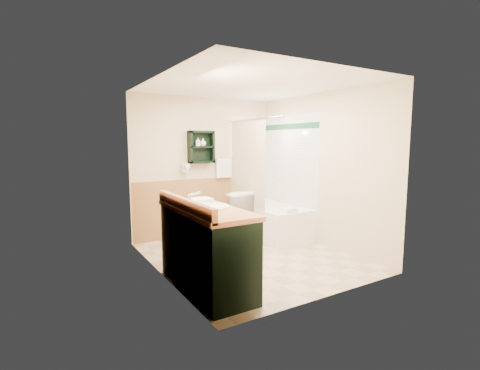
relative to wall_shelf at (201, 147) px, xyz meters
name	(u,v)px	position (x,y,z in m)	size (l,w,h in m)	color
floor	(250,257)	(0.10, -1.41, -1.55)	(3.00, 3.00, 0.00)	#C5B190
back_wall	(204,167)	(0.10, 0.11, -0.35)	(2.60, 0.04, 2.40)	#FAE7C4
left_wall	(158,179)	(-1.22, -1.41, -0.35)	(0.04, 3.00, 2.40)	#FAE7C4
right_wall	(321,170)	(1.42, -1.41, -0.35)	(0.04, 3.00, 2.40)	#FAE7C4
ceiling	(251,83)	(0.10, -1.41, 0.87)	(2.60, 3.00, 0.04)	white
wainscot_left	(162,235)	(-1.19, -1.41, -1.05)	(2.98, 2.98, 1.00)	#BD834C
wainscot_back	(205,206)	(0.10, 0.08, -1.05)	(2.58, 2.58, 1.00)	#BD834C
mirror_frame	(178,155)	(-1.17, -1.96, -0.05)	(1.30, 1.30, 1.00)	olive
mirror_glass	(179,155)	(-1.17, -1.96, -0.05)	(1.20, 1.20, 0.90)	white
tile_right	(289,175)	(1.38, -0.66, -0.50)	(1.50, 1.50, 2.10)	white
tile_back	(254,173)	(1.13, 0.07, -0.50)	(0.95, 0.95, 2.10)	white
tile_accent	(289,127)	(1.37, -0.66, 0.35)	(1.50, 1.50, 0.10)	#154C2E
wall_shelf	(201,147)	(0.00, 0.00, 0.00)	(0.45, 0.15, 0.55)	black
hair_dryer	(185,168)	(-0.30, 0.02, -0.35)	(0.10, 0.24, 0.18)	silver
towel_bar	(223,158)	(0.45, 0.04, -0.20)	(0.40, 0.06, 0.40)	white
curtain_rod	(253,119)	(0.63, -0.66, 0.45)	(0.03, 0.03, 1.60)	silver
shower_curtain	(247,171)	(0.63, -0.48, -0.40)	(1.05, 1.05, 1.70)	beige
vanity	(206,248)	(-0.89, -2.03, -1.09)	(0.59, 1.46, 0.92)	black
bathtub	(270,220)	(1.03, -0.61, -1.28)	(0.80, 1.50, 0.54)	white
toilet	(229,214)	(0.36, -0.33, -1.15)	(0.46, 0.82, 0.81)	white
counter_towel	(200,200)	(-0.80, -1.67, -0.61)	(0.27, 0.21, 0.04)	white
vanity_book	(173,192)	(-1.06, -1.47, -0.52)	(0.16, 0.02, 0.22)	black
tub_towel	(289,210)	(0.91, -1.25, -0.98)	(0.21, 0.18, 0.07)	white
soap_bottle_a	(198,144)	(-0.06, -0.01, 0.05)	(0.07, 0.15, 0.07)	white
soap_bottle_b	(203,143)	(0.03, -0.01, 0.07)	(0.10, 0.13, 0.10)	white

